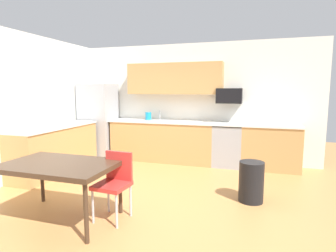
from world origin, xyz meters
TOP-DOWN VIEW (x-y plane):
  - ground_plane at (0.00, 0.00)m, footprint 12.00×12.00m
  - wall_back at (0.00, 2.65)m, footprint 5.80×0.10m
  - wall_left at (-2.65, 0.00)m, footprint 0.10×5.80m
  - cabinet_run_back at (-0.55, 2.30)m, footprint 2.40×0.60m
  - cabinet_run_back_right at (1.82, 2.30)m, footprint 1.15×0.60m
  - cabinet_run_left at (-2.30, 0.80)m, footprint 0.60×2.00m
  - countertop_back at (0.00, 2.30)m, footprint 4.80×0.64m
  - countertop_left at (-2.30, 0.80)m, footprint 0.64×2.00m
  - upper_cabinets_back at (-0.30, 2.43)m, footprint 2.20×0.34m
  - refrigerator at (-2.18, 2.22)m, footprint 0.76×0.70m
  - oven_range at (0.95, 2.30)m, footprint 0.60×0.60m
  - microwave at (0.95, 2.40)m, footprint 0.54×0.36m
  - sink_basin at (-0.67, 2.30)m, footprint 0.48×0.40m
  - sink_faucet at (-0.67, 2.48)m, footprint 0.02×0.02m
  - dining_table at (-0.84, -0.89)m, footprint 1.40×0.90m
  - chair_near_table at (-0.20, -0.64)m, footprint 0.43×0.43m
  - trash_bin at (1.47, 0.43)m, footprint 0.36×0.36m
  - kettle at (-0.92, 2.35)m, footprint 0.14×0.14m

SIDE VIEW (x-z plane):
  - ground_plane at x=0.00m, z-range 0.00..0.00m
  - trash_bin at x=1.47m, z-range 0.00..0.60m
  - cabinet_run_back at x=-0.55m, z-range 0.00..0.90m
  - cabinet_run_back_right at x=1.82m, z-range 0.00..0.90m
  - cabinet_run_left at x=-2.30m, z-range 0.00..0.90m
  - oven_range at x=0.95m, z-range 0.00..0.91m
  - chair_near_table at x=-0.20m, z-range 0.08..0.93m
  - dining_table at x=-0.84m, z-range 0.31..1.04m
  - sink_basin at x=-0.67m, z-range 0.81..0.95m
  - refrigerator at x=-2.18m, z-range 0.00..1.78m
  - countertop_back at x=0.00m, z-range 0.90..0.94m
  - countertop_left at x=-2.30m, z-range 0.90..0.94m
  - kettle at x=-0.92m, z-range 0.92..1.12m
  - sink_faucet at x=-0.67m, z-range 0.92..1.16m
  - wall_back at x=0.00m, z-range 0.00..2.70m
  - wall_left at x=-2.65m, z-range 0.00..2.70m
  - microwave at x=0.95m, z-range 1.36..1.68m
  - upper_cabinets_back at x=-0.30m, z-range 1.55..2.25m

